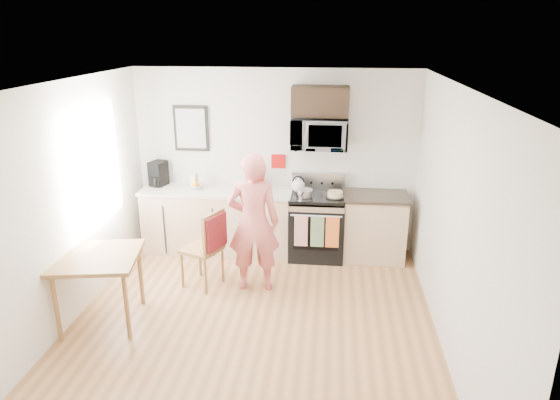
# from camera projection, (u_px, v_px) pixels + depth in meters

# --- Properties ---
(floor) EXTENTS (4.60, 4.60, 0.00)m
(floor) POSITION_uv_depth(u_px,v_px,m) (251.00, 330.00, 5.40)
(floor) COLOR #8E5F37
(floor) RESTS_ON ground
(back_wall) EXTENTS (4.00, 0.04, 2.60)m
(back_wall) POSITION_uv_depth(u_px,v_px,m) (275.00, 161.00, 7.14)
(back_wall) COLOR silver
(back_wall) RESTS_ON floor
(front_wall) EXTENTS (4.00, 0.04, 2.60)m
(front_wall) POSITION_uv_depth(u_px,v_px,m) (180.00, 364.00, 2.82)
(front_wall) COLOR silver
(front_wall) RESTS_ON floor
(left_wall) EXTENTS (0.04, 4.60, 2.60)m
(left_wall) POSITION_uv_depth(u_px,v_px,m) (58.00, 211.00, 5.18)
(left_wall) COLOR silver
(left_wall) RESTS_ON floor
(right_wall) EXTENTS (0.04, 4.60, 2.60)m
(right_wall) POSITION_uv_depth(u_px,v_px,m) (454.00, 227.00, 4.78)
(right_wall) COLOR silver
(right_wall) RESTS_ON floor
(ceiling) EXTENTS (4.00, 4.60, 0.04)m
(ceiling) POSITION_uv_depth(u_px,v_px,m) (245.00, 86.00, 4.56)
(ceiling) COLOR white
(ceiling) RESTS_ON back_wall
(window) EXTENTS (0.06, 1.40, 1.50)m
(window) POSITION_uv_depth(u_px,v_px,m) (94.00, 168.00, 5.85)
(window) COLOR white
(window) RESTS_ON left_wall
(cabinet_left) EXTENTS (2.10, 0.60, 0.90)m
(cabinet_left) POSITION_uv_depth(u_px,v_px,m) (218.00, 222.00, 7.22)
(cabinet_left) COLOR #D2AE86
(cabinet_left) RESTS_ON floor
(countertop_left) EXTENTS (2.14, 0.64, 0.04)m
(countertop_left) POSITION_uv_depth(u_px,v_px,m) (217.00, 191.00, 7.06)
(countertop_left) COLOR beige
(countertop_left) RESTS_ON cabinet_left
(cabinet_right) EXTENTS (0.84, 0.60, 0.90)m
(cabinet_right) POSITION_uv_depth(u_px,v_px,m) (374.00, 228.00, 6.99)
(cabinet_right) COLOR #D2AE86
(cabinet_right) RESTS_ON floor
(countertop_right) EXTENTS (0.88, 0.64, 0.04)m
(countertop_right) POSITION_uv_depth(u_px,v_px,m) (376.00, 196.00, 6.84)
(countertop_right) COLOR black
(countertop_right) RESTS_ON cabinet_right
(range) EXTENTS (0.76, 0.70, 1.16)m
(range) POSITION_uv_depth(u_px,v_px,m) (317.00, 227.00, 7.05)
(range) COLOR black
(range) RESTS_ON floor
(microwave) EXTENTS (0.76, 0.51, 0.42)m
(microwave) POSITION_uv_depth(u_px,v_px,m) (319.00, 133.00, 6.72)
(microwave) COLOR #ADAEB2
(microwave) RESTS_ON back_wall
(upper_cabinet) EXTENTS (0.76, 0.35, 0.40)m
(upper_cabinet) POSITION_uv_depth(u_px,v_px,m) (320.00, 101.00, 6.63)
(upper_cabinet) COLOR black
(upper_cabinet) RESTS_ON back_wall
(wall_art) EXTENTS (0.50, 0.04, 0.65)m
(wall_art) POSITION_uv_depth(u_px,v_px,m) (191.00, 128.00, 7.09)
(wall_art) COLOR black
(wall_art) RESTS_ON back_wall
(wall_trivet) EXTENTS (0.20, 0.02, 0.20)m
(wall_trivet) POSITION_uv_depth(u_px,v_px,m) (278.00, 161.00, 7.12)
(wall_trivet) COLOR #B4110F
(wall_trivet) RESTS_ON back_wall
(person) EXTENTS (0.68, 0.50, 1.74)m
(person) POSITION_uv_depth(u_px,v_px,m) (253.00, 223.00, 6.02)
(person) COLOR #C64136
(person) RESTS_ON floor
(dining_table) EXTENTS (0.86, 0.86, 0.80)m
(dining_table) POSITION_uv_depth(u_px,v_px,m) (98.00, 263.00, 5.34)
(dining_table) COLOR brown
(dining_table) RESTS_ON floor
(chair) EXTENTS (0.59, 0.56, 1.01)m
(chair) POSITION_uv_depth(u_px,v_px,m) (210.00, 240.00, 6.10)
(chair) COLOR brown
(chair) RESTS_ON floor
(knife_block) EXTENTS (0.13, 0.17, 0.24)m
(knife_block) POSITION_uv_depth(u_px,v_px,m) (253.00, 181.00, 7.04)
(knife_block) COLOR brown
(knife_block) RESTS_ON countertop_left
(utensil_crock) EXTENTS (0.11, 0.11, 0.32)m
(utensil_crock) POSITION_uv_depth(u_px,v_px,m) (260.00, 178.00, 7.16)
(utensil_crock) COLOR #B4110F
(utensil_crock) RESTS_ON countertop_left
(fruit_bowl) EXTENTS (0.30, 0.30, 0.11)m
(fruit_bowl) POSITION_uv_depth(u_px,v_px,m) (196.00, 185.00, 7.09)
(fruit_bowl) COLOR silver
(fruit_bowl) RESTS_ON countertop_left
(milk_carton) EXTENTS (0.10, 0.10, 0.22)m
(milk_carton) POSITION_uv_depth(u_px,v_px,m) (194.00, 181.00, 7.05)
(milk_carton) COLOR tan
(milk_carton) RESTS_ON countertop_left
(coffee_maker) EXTENTS (0.26, 0.32, 0.35)m
(coffee_maker) POSITION_uv_depth(u_px,v_px,m) (158.00, 174.00, 7.19)
(coffee_maker) COLOR black
(coffee_maker) RESTS_ON countertop_left
(bread_bag) EXTENTS (0.30, 0.22, 0.10)m
(bread_bag) POSITION_uv_depth(u_px,v_px,m) (244.00, 191.00, 6.82)
(bread_bag) COLOR tan
(bread_bag) RESTS_ON countertop_left
(cake) EXTENTS (0.25, 0.25, 0.08)m
(cake) POSITION_uv_depth(u_px,v_px,m) (335.00, 195.00, 6.76)
(cake) COLOR black
(cake) RESTS_ON range
(kettle) EXTENTS (0.19, 0.19, 0.24)m
(kettle) POSITION_uv_depth(u_px,v_px,m) (298.00, 185.00, 6.96)
(kettle) COLOR silver
(kettle) RESTS_ON range
(pot) EXTENTS (0.21, 0.36, 0.11)m
(pot) POSITION_uv_depth(u_px,v_px,m) (305.00, 193.00, 6.77)
(pot) COLOR #ADAEB2
(pot) RESTS_ON range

